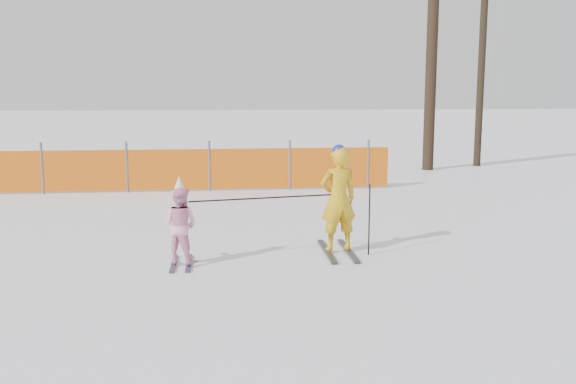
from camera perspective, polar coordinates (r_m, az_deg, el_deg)
The scene contains 6 objects.
ground at distance 9.43m, azimuth 0.32°, elevation -6.50°, with size 120.00×120.00×0.00m, color white.
adult at distance 9.97m, azimuth 4.49°, elevation -0.65°, with size 0.66×1.40×1.70m.
child at distance 9.44m, azimuth -9.55°, elevation -2.86°, with size 0.68×0.92×1.31m.
ski_poles at distance 9.67m, azimuth 0.94°, elevation -1.21°, with size 2.75×0.42×1.11m.
safety_fence at distance 16.26m, azimuth -16.79°, elevation 1.86°, with size 14.54×0.06×1.25m.
tree_trunks at distance 20.71m, azimuth 13.95°, elevation 10.66°, with size 2.19×1.05×6.33m.
Camera 1 is at (-1.00, -9.01, 2.59)m, focal length 40.00 mm.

